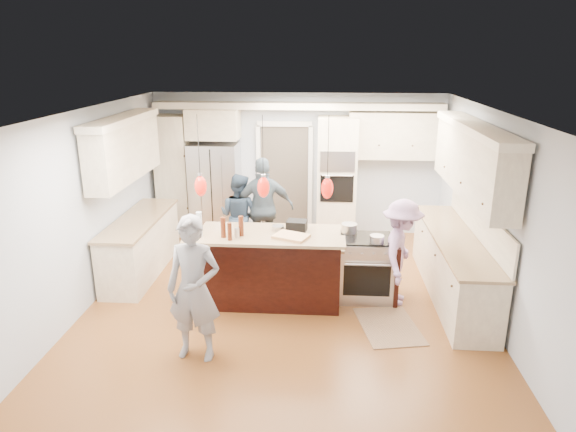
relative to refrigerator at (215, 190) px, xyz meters
name	(u,v)px	position (x,y,z in m)	size (l,w,h in m)	color
ground_plane	(286,299)	(1.55, -2.64, -0.90)	(6.00, 6.00, 0.00)	brown
room_shell	(286,177)	(1.55, -2.64, 0.92)	(5.54, 6.04, 2.72)	#B2BCC6
refrigerator	(215,190)	(0.00, 0.00, 0.00)	(0.90, 0.70, 1.80)	#B7B7BC
oven_column	(337,179)	(2.30, 0.03, 0.25)	(0.72, 0.69, 2.30)	beige
back_upper_cabinets	(257,150)	(0.80, 0.12, 0.77)	(5.30, 0.61, 2.54)	beige
right_counter_run	(460,227)	(3.99, -2.34, 0.16)	(0.64, 3.10, 2.51)	beige
left_cabinets	(135,210)	(-0.89, -1.84, 0.16)	(0.64, 2.30, 2.51)	beige
kitchen_island	(270,265)	(1.30, -2.57, -0.41)	(2.10, 1.46, 1.12)	black
island_range	(367,268)	(2.71, -2.49, -0.44)	(0.82, 0.71, 0.92)	#B7B7BC
pendant_lights	(263,187)	(1.30, -3.15, 0.90)	(1.75, 0.15, 1.03)	black
person_bar_end	(194,289)	(0.61, -4.17, -0.04)	(0.63, 0.41, 1.72)	gray
person_far_left	(239,216)	(0.62, -1.04, -0.17)	(0.71, 0.56, 1.47)	#2A3E53
person_far_right	(264,208)	(1.05, -1.04, -0.03)	(1.03, 0.43, 1.75)	#465762
person_range_side	(401,252)	(3.15, -2.62, -0.14)	(0.98, 0.56, 1.52)	#AE88B7
floor_rug	(389,326)	(2.94, -3.34, -0.89)	(0.71, 1.03, 0.01)	#916F4F
water_bottle	(199,224)	(0.45, -3.12, 0.38)	(0.08, 0.08, 0.32)	silver
beer_bottle_a	(223,227)	(0.77, -3.16, 0.36)	(0.07, 0.07, 0.27)	#4E1F0D
beer_bottle_b	(230,231)	(0.87, -3.25, 0.34)	(0.06, 0.06, 0.23)	#4E1F0D
beer_bottle_c	(241,226)	(0.99, -3.08, 0.35)	(0.07, 0.07, 0.27)	#4E1F0D
drink_can	(237,233)	(0.94, -3.15, 0.28)	(0.07, 0.07, 0.13)	#B7B7BC
cutting_board	(291,236)	(1.65, -3.11, 0.24)	(0.43, 0.31, 0.03)	tan
pot_large	(349,228)	(2.44, -2.30, 0.09)	(0.23, 0.23, 0.13)	#B7B7BC
pot_small	(377,239)	(2.80, -2.67, 0.07)	(0.20, 0.20, 0.10)	#B7B7BC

